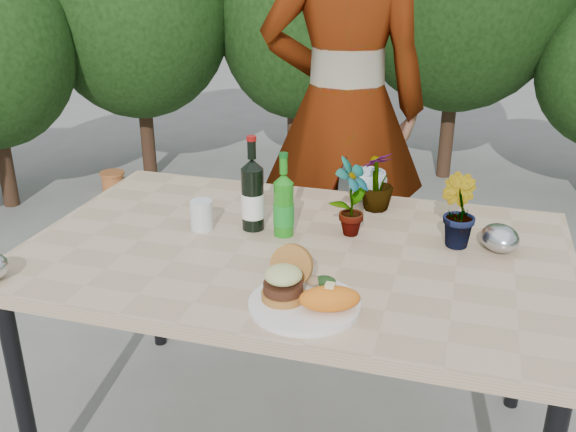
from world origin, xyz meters
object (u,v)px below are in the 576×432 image
(patio_table, at_px, (295,263))
(wine_bottle, at_px, (253,196))
(person, at_px, (344,109))
(dinner_plate, at_px, (304,304))

(patio_table, relative_size, wine_bottle, 5.28)
(patio_table, relative_size, person, 0.84)
(patio_table, bearing_deg, person, 93.08)
(patio_table, distance_m, wine_bottle, 0.25)
(patio_table, height_order, wine_bottle, wine_bottle)
(dinner_plate, distance_m, wine_bottle, 0.52)
(dinner_plate, xyz_separation_m, wine_bottle, (-0.28, 0.42, 0.10))
(wine_bottle, xyz_separation_m, person, (0.12, 0.83, 0.09))
(wine_bottle, height_order, person, person)
(dinner_plate, relative_size, person, 0.15)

